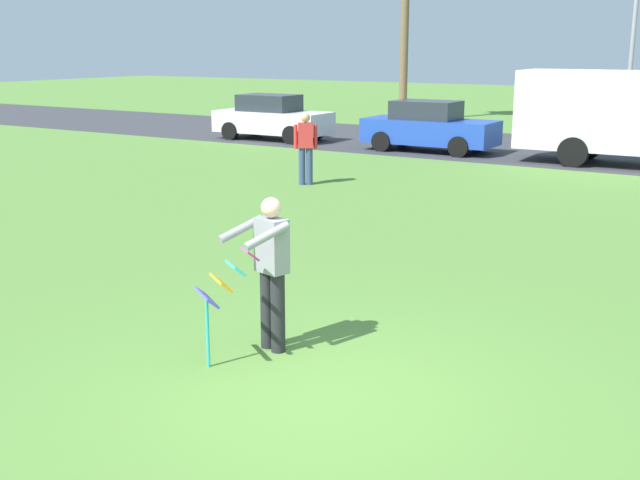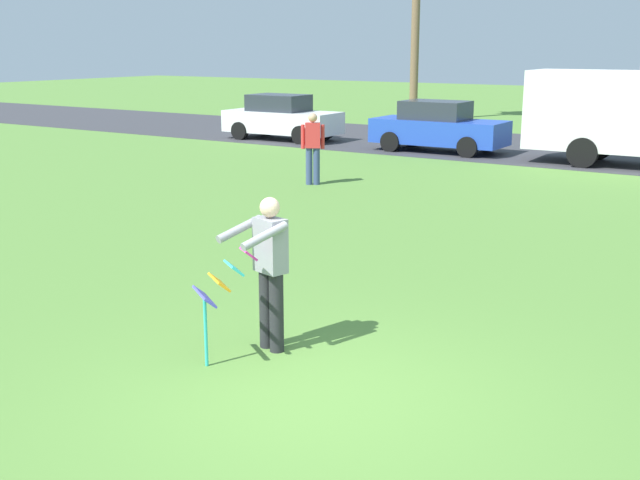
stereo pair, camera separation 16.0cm
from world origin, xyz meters
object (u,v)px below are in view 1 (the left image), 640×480
streetlight_pole (635,25)px  person_kite_flyer (271,268)px  kite_held (221,288)px  parked_truck_grey_van (627,116)px  parked_car_blue (429,127)px  parked_car_white (272,118)px  person_walker_near (306,146)px

streetlight_pole → person_kite_flyer: bearing=-87.7°
person_kite_flyer → kite_held: size_ratio=1.39×
parked_truck_grey_van → streetlight_pole: streetlight_pole is taller
parked_car_blue → parked_truck_grey_van: (5.95, 0.00, 0.64)m
parked_car_white → parked_truck_grey_van: 12.06m
parked_car_white → parked_car_blue: 6.09m
parked_car_white → kite_held: bearing=-56.4°
person_kite_flyer → parked_car_white: person_kite_flyer is taller
parked_car_blue → person_kite_flyer: bearing=-71.7°
parked_truck_grey_van → streetlight_pole: (-1.45, 7.66, 2.59)m
kite_held → parked_car_blue: 17.91m
person_kite_flyer → parked_truck_grey_van: (0.48, 16.50, 0.46)m
parked_truck_grey_van → person_walker_near: size_ratio=3.89×
streetlight_pole → kite_held: bearing=-88.2°
streetlight_pole → parked_car_blue: bearing=-120.5°
kite_held → streetlight_pole: 24.98m
person_walker_near → parked_truck_grey_van: bearing=50.6°
kite_held → streetlight_pole: bearing=91.8°
parked_car_blue → parked_truck_grey_van: 5.99m
parked_truck_grey_van → parked_car_blue: bearing=-180.0°
kite_held → streetlight_pole: streetlight_pole is taller
parked_car_white → streetlight_pole: bearing=35.9°
parked_car_white → streetlight_pole: 13.46m
parked_car_white → streetlight_pole: streetlight_pole is taller
person_kite_flyer → person_walker_near: 10.76m
parked_car_blue → parked_truck_grey_van: size_ratio=0.63×
person_kite_flyer → kite_held: 0.65m
person_kite_flyer → parked_car_blue: person_kite_flyer is taller
streetlight_pole → parked_car_white: bearing=-144.1°
streetlight_pole → parked_truck_grey_van: bearing=-79.3°
parked_car_blue → streetlight_pole: streetlight_pole is taller
person_kite_flyer → parked_car_blue: size_ratio=0.41×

